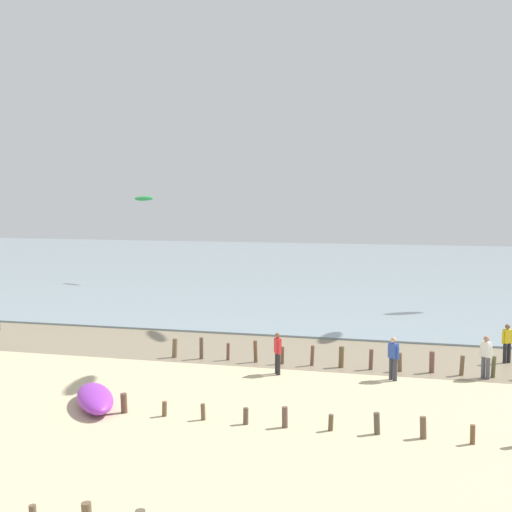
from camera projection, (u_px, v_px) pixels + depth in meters
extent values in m
cube|color=#84755B|center=(231.00, 348.00, 31.62)|extent=(120.00, 6.34, 0.01)
cube|color=#7F939E|center=(336.00, 267.00, 68.46)|extent=(160.00, 70.00, 0.10)
cylinder|color=brown|center=(88.00, 402.00, 22.46)|extent=(0.23, 0.22, 0.54)
cylinder|color=brown|center=(124.00, 403.00, 22.09)|extent=(0.22, 0.24, 0.67)
cylinder|color=brown|center=(165.00, 409.00, 21.76)|extent=(0.18, 0.18, 0.51)
cylinder|color=brown|center=(203.00, 412.00, 21.40)|extent=(0.16, 0.15, 0.53)
cylinder|color=brown|center=(246.00, 416.00, 20.99)|extent=(0.17, 0.19, 0.53)
cylinder|color=brown|center=(285.00, 417.00, 20.69)|extent=(0.19, 0.19, 0.66)
cylinder|color=brown|center=(331.00, 423.00, 20.41)|extent=(0.17, 0.17, 0.52)
cylinder|color=brown|center=(377.00, 423.00, 20.10)|extent=(0.22, 0.19, 0.67)
cylinder|color=brown|center=(423.00, 428.00, 19.74)|extent=(0.21, 0.22, 0.67)
cylinder|color=brown|center=(473.00, 434.00, 19.29)|extent=(0.15, 0.15, 0.57)
cylinder|color=brown|center=(175.00, 348.00, 29.78)|extent=(0.24, 0.25, 0.87)
cylinder|color=brown|center=(201.00, 348.00, 29.51)|extent=(0.19, 0.21, 0.98)
cylinder|color=brown|center=(228.00, 352.00, 29.30)|extent=(0.16, 0.16, 0.77)
cylinder|color=brown|center=(255.00, 351.00, 28.91)|extent=(0.19, 0.20, 0.97)
cylinder|color=brown|center=(282.00, 355.00, 28.61)|extent=(0.17, 0.18, 0.77)
cylinder|color=brown|center=(312.00, 356.00, 28.34)|extent=(0.20, 0.18, 0.88)
cylinder|color=brown|center=(341.00, 357.00, 28.03)|extent=(0.23, 0.25, 0.90)
cylinder|color=brown|center=(371.00, 360.00, 27.67)|extent=(0.19, 0.20, 0.86)
cylinder|color=brown|center=(400.00, 362.00, 27.39)|extent=(0.20, 0.19, 0.79)
cylinder|color=brown|center=(432.00, 362.00, 27.17)|extent=(0.21, 0.22, 0.89)
cylinder|color=brown|center=(462.00, 365.00, 26.76)|extent=(0.21, 0.20, 0.83)
cylinder|color=brown|center=(494.00, 367.00, 26.46)|extent=(0.20, 0.20, 0.87)
cylinder|color=#232328|center=(277.00, 363.00, 27.05)|extent=(0.16, 0.16, 0.88)
cylinder|color=#232328|center=(278.00, 364.00, 26.84)|extent=(0.16, 0.16, 0.88)
cube|color=red|center=(278.00, 346.00, 26.88)|extent=(0.36, 0.42, 0.60)
sphere|color=brown|center=(278.00, 335.00, 26.85)|extent=(0.22, 0.22, 0.22)
cylinder|color=red|center=(276.00, 346.00, 27.12)|extent=(0.09, 0.09, 0.52)
cylinder|color=red|center=(279.00, 348.00, 26.65)|extent=(0.09, 0.09, 0.52)
cylinder|color=#383842|center=(395.00, 370.00, 25.97)|extent=(0.16, 0.16, 0.88)
cylinder|color=#383842|center=(391.00, 369.00, 26.15)|extent=(0.16, 0.16, 0.88)
cube|color=#2D4CA5|center=(393.00, 351.00, 26.00)|extent=(0.42, 0.40, 0.60)
sphere|color=tan|center=(394.00, 340.00, 25.96)|extent=(0.22, 0.22, 0.22)
cylinder|color=#2D4CA5|center=(398.00, 353.00, 25.81)|extent=(0.09, 0.09, 0.52)
cylinder|color=#2D4CA5|center=(389.00, 351.00, 26.20)|extent=(0.09, 0.09, 0.52)
cylinder|color=#232328|center=(509.00, 353.00, 28.82)|extent=(0.16, 0.16, 0.88)
cylinder|color=#232328|center=(505.00, 353.00, 28.75)|extent=(0.16, 0.16, 0.88)
cube|color=yellow|center=(507.00, 336.00, 28.72)|extent=(0.42, 0.38, 0.60)
sphere|color=brown|center=(508.00, 327.00, 28.68)|extent=(0.22, 0.22, 0.22)
cylinder|color=yellow|center=(512.00, 337.00, 28.81)|extent=(0.09, 0.09, 0.52)
cylinder|color=yellow|center=(503.00, 338.00, 28.64)|extent=(0.09, 0.09, 0.52)
cylinder|color=#4C4C56|center=(488.00, 368.00, 26.20)|extent=(0.16, 0.16, 0.88)
cylinder|color=#4C4C56|center=(483.00, 367.00, 26.38)|extent=(0.16, 0.16, 0.88)
cube|color=white|center=(486.00, 349.00, 26.23)|extent=(0.42, 0.40, 0.60)
sphere|color=#9E7051|center=(486.00, 339.00, 26.19)|extent=(0.22, 0.22, 0.22)
cylinder|color=white|center=(491.00, 352.00, 26.04)|extent=(0.09, 0.09, 0.52)
cylinder|color=white|center=(481.00, 349.00, 26.43)|extent=(0.09, 0.09, 0.52)
ellipsoid|color=purple|center=(95.00, 398.00, 22.67)|extent=(2.79, 3.35, 0.65)
ellipsoid|color=green|center=(144.00, 198.00, 55.94)|extent=(2.34, 1.60, 0.61)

